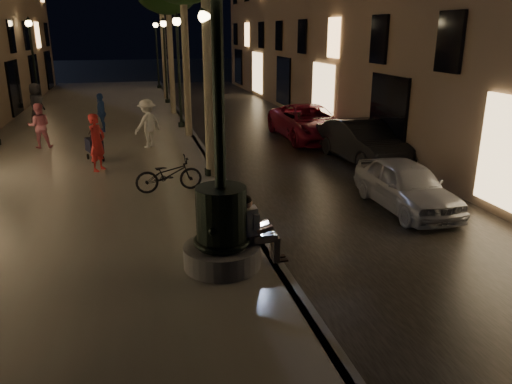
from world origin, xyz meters
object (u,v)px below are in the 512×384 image
object	(u,v)px
car_third	(309,123)
stroller	(94,145)
lamp_curb_a	(206,70)
pedestrian_red	(97,142)
pedestrian_blue	(101,113)
pedestrian_dark	(36,104)
lamp_curb_b	(178,56)
bicycle	(169,174)
lamp_curb_d	(157,46)
pedestrian_pink	(39,126)
pedestrian_white	(148,123)
lamp_left_c	(32,51)
car_second	(362,142)
seated_man_laptop	(255,227)
lamp_curb_c	(165,50)
car_front	(406,185)
fountain_lamppost	(221,214)

from	to	relation	value
car_third	stroller	bearing A→B (deg)	-164.56
lamp_curb_a	pedestrian_red	bearing A→B (deg)	157.29
pedestrian_blue	pedestrian_dark	bearing A→B (deg)	-139.66
lamp_curb_b	bicycle	world-z (taller)	lamp_curb_b
pedestrian_dark	lamp_curb_b	bearing A→B (deg)	-88.26
lamp_curb_b	stroller	xyz separation A→B (m)	(-3.37, -5.39, -2.52)
lamp_curb_d	pedestrian_pink	world-z (taller)	lamp_curb_d
pedestrian_white	pedestrian_pink	bearing A→B (deg)	-51.60
lamp_curb_d	lamp_left_c	distance (m)	10.70
pedestrian_red	pedestrian_white	xyz separation A→B (m)	(1.61, 2.90, 0.00)
lamp_left_c	stroller	world-z (taller)	lamp_left_c
car_second	pedestrian_dark	distance (m)	14.91
seated_man_laptop	lamp_curb_c	bearing A→B (deg)	89.77
car_second	bicycle	bearing A→B (deg)	-165.89
lamp_curb_c	pedestrian_white	distance (m)	12.07
pedestrian_blue	car_front	bearing A→B (deg)	26.78
seated_man_laptop	lamp_left_c	xyz separation A→B (m)	(-7.01, 22.00, 2.34)
lamp_left_c	pedestrian_blue	size ratio (longest dim) A/B	2.98
car_front	lamp_curb_a	bearing A→B (deg)	141.24
seated_man_laptop	lamp_curb_a	xyz separation A→B (m)	(0.09, 6.00, 2.34)
lamp_curb_d	car_second	world-z (taller)	lamp_curb_d
seated_man_laptop	lamp_curb_c	size ratio (longest dim) A/B	0.27
pedestrian_pink	pedestrian_white	distance (m)	3.91
seated_man_laptop	car_front	bearing A→B (deg)	28.62
bicycle	seated_man_laptop	bearing A→B (deg)	-171.37
lamp_left_c	pedestrian_dark	bearing A→B (deg)	-81.86
car_front	pedestrian_white	world-z (taller)	pedestrian_white
lamp_curb_d	car_third	distance (m)	19.79
lamp_curb_c	lamp_curb_d	bearing A→B (deg)	90.00
lamp_curb_c	lamp_left_c	world-z (taller)	same
pedestrian_white	bicycle	bearing A→B (deg)	54.13
bicycle	lamp_left_c	bearing A→B (deg)	13.16
fountain_lamppost	lamp_left_c	world-z (taller)	fountain_lamppost
car_second	car_third	bearing A→B (deg)	91.92
lamp_curb_d	car_third	size ratio (longest dim) A/B	0.96
lamp_curb_a	lamp_curb_d	bearing A→B (deg)	90.00
lamp_left_c	pedestrian_red	bearing A→B (deg)	-75.07
lamp_curb_c	bicycle	bearing A→B (deg)	-94.22
lamp_curb_d	lamp_left_c	xyz separation A→B (m)	(-7.10, -8.00, 0.00)
fountain_lamppost	pedestrian_blue	xyz separation A→B (m)	(-2.65, 13.70, -0.20)
pedestrian_white	bicycle	world-z (taller)	pedestrian_white
stroller	pedestrian_white	world-z (taller)	pedestrian_white
seated_man_laptop	lamp_curb_b	size ratio (longest dim) A/B	0.27
pedestrian_pink	bicycle	world-z (taller)	pedestrian_pink
lamp_curb_c	lamp_left_c	distance (m)	7.10
seated_man_laptop	stroller	distance (m)	9.22
lamp_curb_d	fountain_lamppost	bearing A→B (deg)	-91.34
lamp_curb_a	car_second	xyz separation A→B (m)	(5.41, 1.09, -2.54)
lamp_curb_a	pedestrian_white	xyz separation A→B (m)	(-1.58, 4.23, -2.16)
lamp_curb_c	lamp_curb_d	world-z (taller)	same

